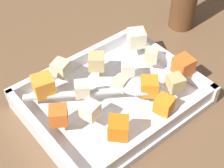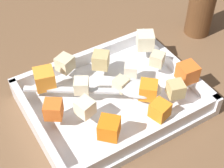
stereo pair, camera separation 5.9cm
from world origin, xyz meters
name	(u,v)px [view 1 (the left image)]	position (x,y,z in m)	size (l,w,h in m)	color
ground_plane	(118,102)	(0.00, 0.00, 0.00)	(4.00, 4.00, 0.00)	brown
baking_dish	(112,99)	(0.01, 0.00, 0.01)	(0.30, 0.23, 0.04)	silver
carrot_chunk_corner_se	(149,86)	(-0.03, 0.04, 0.06)	(0.03, 0.03, 0.03)	orange
carrot_chunk_mid_left	(43,85)	(0.11, -0.07, 0.06)	(0.03, 0.03, 0.03)	orange
carrot_chunk_far_right	(118,128)	(0.07, 0.08, 0.06)	(0.03, 0.03, 0.03)	orange
carrot_chunk_front_center	(183,65)	(-0.11, 0.05, 0.06)	(0.03, 0.03, 0.03)	orange
carrot_chunk_under_handle	(164,105)	(-0.02, 0.09, 0.05)	(0.03, 0.03, 0.03)	orange
carrot_chunk_center	(59,116)	(0.12, 0.00, 0.06)	(0.03, 0.03, 0.03)	orange
potato_chunk_back_center	(98,60)	(0.00, -0.06, 0.06)	(0.03, 0.03, 0.03)	tan
potato_chunk_near_spoon	(137,38)	(-0.10, -0.07, 0.06)	(0.03, 0.03, 0.03)	beige
potato_chunk_heap_side	(152,55)	(-0.09, -0.01, 0.05)	(0.02, 0.02, 0.02)	beige
potato_chunk_corner_nw	(90,110)	(0.08, 0.02, 0.05)	(0.03, 0.03, 0.03)	beige
potato_chunk_corner_sw	(175,83)	(-0.07, 0.07, 0.05)	(0.03, 0.03, 0.03)	tan
potato_chunk_mid_right	(123,82)	(0.00, 0.01, 0.05)	(0.02, 0.02, 0.02)	beige
potato_chunk_near_right	(61,68)	(0.06, -0.09, 0.06)	(0.03, 0.03, 0.03)	beige
potato_chunk_heap_top	(82,89)	(0.06, -0.03, 0.05)	(0.03, 0.03, 0.03)	beige
parsnip_chunk_rim_edge	(128,68)	(-0.04, -0.02, 0.05)	(0.02, 0.02, 0.02)	silver
serving_spoon	(133,87)	(-0.01, 0.02, 0.05)	(0.21, 0.15, 0.02)	silver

